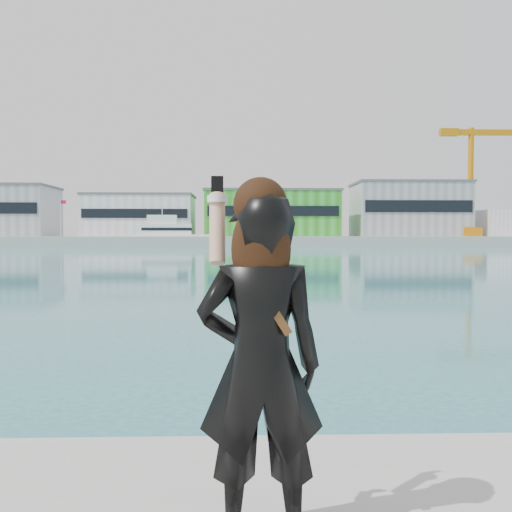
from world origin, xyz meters
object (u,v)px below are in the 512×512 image
Objects in this scene: woman at (260,356)px; buoy_near at (237,250)px; motor_yacht at (170,235)px; dock_crane at (476,177)px.

buoy_near is at bearing -91.48° from woman.
motor_yacht is 9.64× the size of woman.
motor_yacht is 35.26m from buoy_near.
buoy_near is 0.26× the size of woman.
buoy_near is 83.33m from woman.
motor_yacht reaches higher than buoy_near.
dock_crane is 68.58m from motor_yacht.
motor_yacht is 36.64× the size of buoy_near.
woman is at bearing -87.05° from motor_yacht.
motor_yacht is (-67.03, -6.92, -12.70)m from dock_crane.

